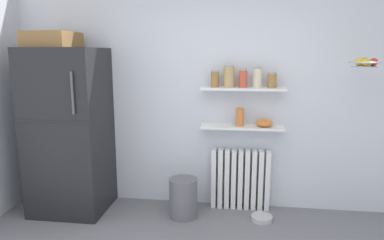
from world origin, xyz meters
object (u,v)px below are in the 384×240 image
Objects in this scene: storage_jar_0 at (215,79)px; shelf_bowl at (264,123)px; storage_jar_4 at (272,80)px; trash_bin at (183,198)px; radiator at (240,179)px; storage_jar_3 at (258,77)px; storage_jar_1 at (229,77)px; hanging_fruit_basket at (365,63)px; refrigerator at (69,128)px; vase at (240,117)px; storage_jar_2 at (243,78)px; pet_food_bowl at (262,218)px.

storage_jar_0 is 0.70m from shelf_bowl.
storage_jar_4 reaches higher than trash_bin.
radiator is 1.13m from storage_jar_3.
storage_jar_1 is at bearing 180.00° from shelf_bowl.
shelf_bowl is at bearing 180.00° from storage_jar_4.
hanging_fruit_basket is at bearing -17.00° from storage_jar_4.
refrigerator reaches higher than storage_jar_4.
radiator is 1.60× the size of trash_bin.
storage_jar_4 is at bearing 16.41° from trash_bin.
vase is (1.81, 0.23, 0.12)m from refrigerator.
storage_jar_2 is (0.00, -0.03, 1.11)m from radiator.
storage_jar_0 reaches higher than pet_food_bowl.
radiator is 2.94× the size of storage_jar_1.
hanging_fruit_basket is at bearing 0.51° from trash_bin.
storage_jar_4 is (0.15, 0.00, -0.03)m from storage_jar_3.
trash_bin is at bearing -163.59° from storage_jar_4.
storage_jar_1 is at bearing 180.00° from storage_jar_4.
storage_jar_2 is at bearing 167.38° from hanging_fruit_basket.
storage_jar_0 is at bearing -180.00° from storage_jar_1.
refrigerator reaches higher than pet_food_bowl.
shelf_bowl reaches higher than trash_bin.
storage_jar_1 is 0.44m from storage_jar_4.
storage_jar_0 is 1.53m from pet_food_bowl.
shelf_bowl is at bearing -7.28° from radiator.
trash_bin is at bearing -1.62° from refrigerator.
refrigerator reaches higher than storage_jar_2.
storage_jar_3 is at bearing 0.00° from storage_jar_0.
vase is 1.07m from pet_food_bowl.
pet_food_bowl is at bearing -44.72° from vase.
vase is at bearing 24.63° from trash_bin.
storage_jar_2 reaches higher than pet_food_bowl.
trash_bin is at bearing -138.81° from storage_jar_0.
hanging_fruit_basket is (1.12, -0.25, 0.58)m from vase.
trash_bin is (-0.89, -0.26, -1.22)m from storage_jar_4.
pet_food_bowl is 0.78× the size of hanging_fruit_basket.
vase is (-0.02, -0.03, 0.70)m from radiator.
shelf_bowl reaches higher than pet_food_bowl.
pet_food_bowl is at bearing -72.17° from storage_jar_3.
hanging_fruit_basket is (1.10, -0.25, 0.17)m from storage_jar_2.
storage_jar_1 is at bearing 30.38° from trash_bin.
storage_jar_2 is 0.52m from shelf_bowl.
trash_bin is (-0.45, -0.26, -1.26)m from storage_jar_1.
radiator is 1.11m from storage_jar_2.
vase is at bearing 180.00° from storage_jar_3.
storage_jar_0 is 1.10× the size of storage_jar_4.
storage_jar_4 is (0.29, -0.03, 1.10)m from radiator.
storage_jar_4 is 0.74× the size of pet_food_bowl.
shelf_bowl is 0.99m from pet_food_bowl.
vase is at bearing 0.00° from storage_jar_0.
pet_food_bowl is (0.37, -0.25, -1.44)m from storage_jar_1.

